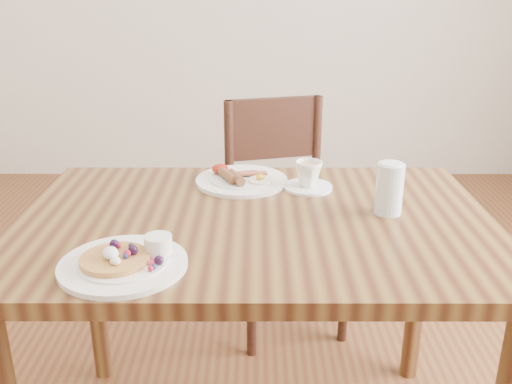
# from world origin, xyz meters

# --- Properties ---
(dining_table) EXTENTS (1.20, 0.80, 0.75)m
(dining_table) POSITION_xyz_m (0.00, 0.00, 0.65)
(dining_table) COLOR brown
(dining_table) RESTS_ON ground
(chair_far) EXTENTS (0.51, 0.51, 0.88)m
(chair_far) POSITION_xyz_m (0.10, 0.72, 0.49)
(chair_far) COLOR #3B1F15
(chair_far) RESTS_ON ground
(pancake_plate) EXTENTS (0.27, 0.27, 0.06)m
(pancake_plate) POSITION_xyz_m (-0.27, -0.26, 0.76)
(pancake_plate) COLOR white
(pancake_plate) RESTS_ON dining_table
(breakfast_plate) EXTENTS (0.27, 0.27, 0.04)m
(breakfast_plate) POSITION_xyz_m (-0.05, 0.26, 0.76)
(breakfast_plate) COLOR white
(breakfast_plate) RESTS_ON dining_table
(teacup_saucer) EXTENTS (0.14, 0.14, 0.08)m
(teacup_saucer) POSITION_xyz_m (0.15, 0.21, 0.78)
(teacup_saucer) COLOR white
(teacup_saucer) RESTS_ON dining_table
(water_glass) EXTENTS (0.07, 0.07, 0.13)m
(water_glass) POSITION_xyz_m (0.34, 0.03, 0.82)
(water_glass) COLOR silver
(water_glass) RESTS_ON dining_table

